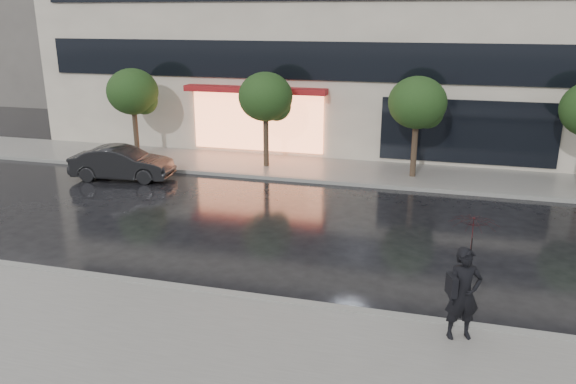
% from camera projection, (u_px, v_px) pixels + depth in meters
% --- Properties ---
extents(ground, '(120.00, 120.00, 0.00)m').
position_uv_depth(ground, '(261.00, 281.00, 13.58)').
color(ground, black).
rests_on(ground, ground).
extents(sidewalk_near, '(60.00, 4.50, 0.12)m').
position_uv_depth(sidewalk_near, '(208.00, 353.00, 10.57)').
color(sidewalk_near, slate).
rests_on(sidewalk_near, ground).
extents(sidewalk_far, '(60.00, 3.50, 0.12)m').
position_uv_depth(sidewalk_far, '(338.00, 171.00, 22.98)').
color(sidewalk_far, slate).
rests_on(sidewalk_far, ground).
extents(curb_near, '(60.00, 0.25, 0.14)m').
position_uv_depth(curb_near, '(248.00, 298.00, 12.63)').
color(curb_near, gray).
rests_on(curb_near, ground).
extents(curb_far, '(60.00, 0.25, 0.14)m').
position_uv_depth(curb_far, '(330.00, 182.00, 21.37)').
color(curb_far, gray).
rests_on(curb_far, ground).
extents(bg_building_left, '(14.00, 10.00, 12.00)m').
position_uv_depth(bg_building_left, '(15.00, 17.00, 42.71)').
color(bg_building_left, '#59544F').
rests_on(bg_building_left, ground).
extents(tree_far_west, '(2.20, 2.20, 3.99)m').
position_uv_depth(tree_far_west, '(134.00, 93.00, 24.16)').
color(tree_far_west, '#33261C').
rests_on(tree_far_west, ground).
extents(tree_mid_west, '(2.20, 2.20, 3.99)m').
position_uv_depth(tree_mid_west, '(267.00, 99.00, 22.66)').
color(tree_mid_west, '#33261C').
rests_on(tree_mid_west, ground).
extents(tree_mid_east, '(2.20, 2.20, 3.99)m').
position_uv_depth(tree_mid_east, '(419.00, 105.00, 21.15)').
color(tree_mid_east, '#33261C').
rests_on(tree_mid_east, ground).
extents(parked_car, '(4.06, 1.85, 1.29)m').
position_uv_depth(parked_car, '(122.00, 163.00, 21.80)').
color(parked_car, black).
rests_on(parked_car, ground).
extents(pedestrian_with_umbrella, '(1.17, 1.18, 2.52)m').
position_uv_depth(pedestrian_with_umbrella, '(468.00, 264.00, 10.54)').
color(pedestrian_with_umbrella, black).
rests_on(pedestrian_with_umbrella, sidewalk_near).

